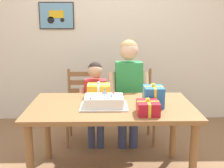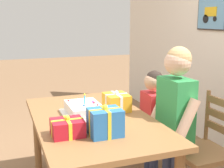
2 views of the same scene
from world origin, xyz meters
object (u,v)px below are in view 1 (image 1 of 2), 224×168
object	(u,v)px
child_older	(129,84)
gift_box_red_large	(99,91)
gift_box_beside_cake	(148,108)
chair_left	(83,106)
child_younger	(95,97)
dining_table	(111,114)
birthday_cake	(104,102)
gift_box_corner_small	(153,96)
chair_right	(137,105)

from	to	relation	value
child_older	gift_box_red_large	bearing A→B (deg)	-131.79
gift_box_beside_cake	chair_left	bearing A→B (deg)	119.77
chair_left	child_younger	xyz separation A→B (m)	(0.16, -0.23, 0.18)
gift_box_red_large	gift_box_beside_cake	xyz separation A→B (m)	(0.44, -0.53, -0.02)
chair_left	child_younger	bearing A→B (deg)	-54.96
dining_table	gift_box_red_large	world-z (taller)	gift_box_red_large
child_younger	birthday_cake	bearing A→B (deg)	-81.13
dining_table	birthday_cake	xyz separation A→B (m)	(-0.07, -0.05, 0.14)
gift_box_red_large	child_older	xyz separation A→B (m)	(0.34, 0.38, -0.01)
gift_box_beside_cake	gift_box_corner_small	xyz separation A→B (m)	(0.08, 0.24, 0.04)
chair_left	gift_box_beside_cake	bearing A→B (deg)	-60.23
child_younger	child_older	bearing A→B (deg)	-0.08
gift_box_red_large	gift_box_corner_small	world-z (taller)	gift_box_corner_small
gift_box_beside_cake	gift_box_red_large	bearing A→B (deg)	129.82
gift_box_beside_cake	child_younger	size ratio (longest dim) A/B	0.21
chair_right	gift_box_corner_small	bearing A→B (deg)	-86.18
gift_box_red_large	gift_box_beside_cake	distance (m)	0.69
birthday_cake	child_younger	bearing A→B (deg)	98.87
gift_box_beside_cake	chair_left	size ratio (longest dim) A/B	0.24
gift_box_red_large	child_younger	world-z (taller)	child_younger
gift_box_red_large	chair_left	size ratio (longest dim) A/B	0.26
chair_left	child_younger	distance (m)	0.34
dining_table	gift_box_corner_small	world-z (taller)	gift_box_corner_small
gift_box_corner_small	chair_right	distance (m)	0.98
chair_left	child_older	distance (m)	0.69
dining_table	child_younger	bearing A→B (deg)	105.48
gift_box_corner_small	child_older	world-z (taller)	child_older
dining_table	chair_left	distance (m)	0.95
gift_box_red_large	chair_right	size ratio (longest dim) A/B	0.26
gift_box_corner_small	chair_left	world-z (taller)	gift_box_corner_small
dining_table	chair_left	xyz separation A→B (m)	(-0.34, 0.87, -0.18)
dining_table	chair_right	world-z (taller)	chair_right
gift_box_beside_cake	gift_box_corner_small	world-z (taller)	gift_box_corner_small
gift_box_red_large	dining_table	bearing A→B (deg)	-63.74
gift_box_beside_cake	child_younger	xyz separation A→B (m)	(-0.49, 0.91, -0.15)
chair_left	child_older	size ratio (longest dim) A/B	0.70
chair_left	chair_right	size ratio (longest dim) A/B	1.00
chair_right	child_older	distance (m)	0.43
chair_left	child_older	bearing A→B (deg)	-22.80
dining_table	gift_box_beside_cake	world-z (taller)	gift_box_beside_cake
gift_box_beside_cake	chair_right	distance (m)	1.19
chair_left	child_older	world-z (taller)	child_older
dining_table	birthday_cake	size ratio (longest dim) A/B	3.57
gift_box_red_large	child_younger	size ratio (longest dim) A/B	0.22
gift_box_corner_small	gift_box_beside_cake	bearing A→B (deg)	-109.16
gift_box_red_large	chair_right	distance (m)	0.85
gift_box_beside_cake	dining_table	bearing A→B (deg)	139.18
child_older	gift_box_corner_small	bearing A→B (deg)	-74.58
gift_box_red_large	child_younger	distance (m)	0.42
chair_right	child_older	size ratio (longest dim) A/B	0.70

